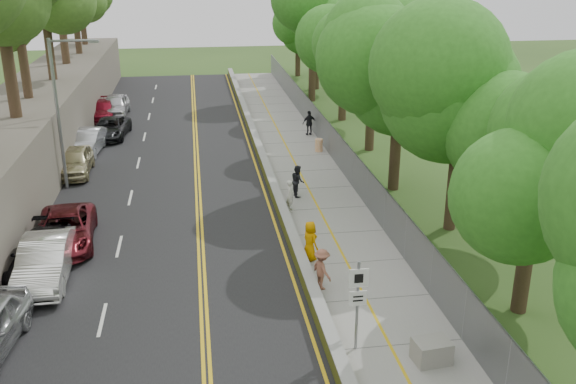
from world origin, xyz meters
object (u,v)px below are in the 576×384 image
(signpost, at_px, (358,296))
(construction_barrel, at_px, (319,145))
(streetlight, at_px, (61,104))
(painter_0, at_px, (310,241))
(concrete_block, at_px, (432,351))
(car_1, at_px, (45,261))
(car_2, at_px, (65,229))
(person_far, at_px, (309,123))

(signpost, distance_m, construction_barrel, 22.02)
(streetlight, height_order, painter_0, streetlight)
(streetlight, xyz_separation_m, signpost, (11.51, -17.02, -2.68))
(construction_barrel, height_order, concrete_block, construction_barrel)
(signpost, xyz_separation_m, construction_barrel, (3.05, 21.76, -1.50))
(car_1, bearing_deg, construction_barrel, 46.65)
(construction_barrel, bearing_deg, streetlight, -161.95)
(concrete_block, height_order, car_2, car_2)
(concrete_block, bearing_deg, streetlight, 127.20)
(signpost, xyz_separation_m, car_1, (-10.71, 6.30, -1.10))
(construction_barrel, relative_size, car_1, 0.16)
(car_1, relative_size, person_far, 2.89)
(car_2, xyz_separation_m, person_far, (13.66, 16.24, 0.15))
(construction_barrel, distance_m, painter_0, 15.58)
(car_2, bearing_deg, concrete_block, -44.18)
(streetlight, relative_size, car_1, 1.61)
(signpost, relative_size, car_2, 0.59)
(concrete_block, bearing_deg, signpost, 155.39)
(concrete_block, bearing_deg, painter_0, 108.01)
(person_far, bearing_deg, car_1, 41.80)
(concrete_block, bearing_deg, car_2, 140.29)
(car_1, bearing_deg, painter_0, -0.33)
(concrete_block, relative_size, painter_0, 0.65)
(signpost, relative_size, person_far, 1.80)
(signpost, bearing_deg, person_far, 83.03)
(car_2, distance_m, person_far, 21.22)
(streetlight, relative_size, concrete_block, 7.30)
(person_far, bearing_deg, painter_0, 67.07)
(painter_0, distance_m, person_far, 19.52)
(car_1, bearing_deg, streetlight, 92.63)
(car_2, relative_size, person_far, 3.03)
(painter_0, xyz_separation_m, person_far, (3.45, 19.22, 0.02))
(construction_barrel, xyz_separation_m, car_1, (-13.75, -15.46, 0.40))
(concrete_block, height_order, painter_0, painter_0)
(concrete_block, relative_size, car_2, 0.21)
(concrete_block, distance_m, painter_0, 7.94)
(concrete_block, xyz_separation_m, painter_0, (-2.45, 7.53, 0.48))
(painter_0, bearing_deg, streetlight, 22.06)
(car_1, distance_m, person_far, 23.89)
(concrete_block, xyz_separation_m, car_1, (-12.86, 7.29, 0.45))
(construction_barrel, relative_size, concrete_block, 0.74)
(concrete_block, relative_size, person_far, 0.64)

